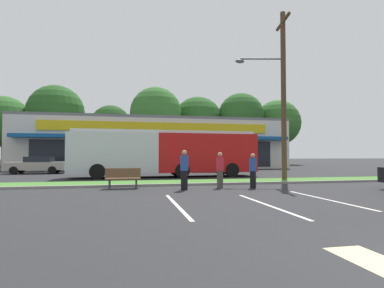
{
  "coord_description": "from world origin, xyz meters",
  "views": [
    {
      "loc": [
        -4.62,
        -2.67,
        1.56
      ],
      "look_at": [
        -0.29,
        18.1,
        2.32
      ],
      "focal_mm": 28.84,
      "sensor_mm": 36.0,
      "label": 1
    }
  ],
  "objects_px": {
    "car_0": "(159,163)",
    "pedestrian_mid": "(253,171)",
    "car_1": "(37,165)",
    "car_3": "(214,164)",
    "city_bus": "(165,152)",
    "utility_pole": "(281,90)",
    "pedestrian_near_bench": "(184,170)",
    "bus_stop_bench": "(123,178)",
    "pedestrian_by_pole": "(220,170)"
  },
  "relations": [
    {
      "from": "car_0",
      "to": "pedestrian_mid",
      "type": "xyz_separation_m",
      "value": [
        3.01,
        -14.44,
        0.0
      ]
    },
    {
      "from": "car_1",
      "to": "car_3",
      "type": "distance_m",
      "value": 15.25
    },
    {
      "from": "city_bus",
      "to": "car_3",
      "type": "relative_size",
      "value": 3.15
    },
    {
      "from": "utility_pole",
      "to": "pedestrian_near_bench",
      "type": "relative_size",
      "value": 5.71
    },
    {
      "from": "bus_stop_bench",
      "to": "pedestrian_by_pole",
      "type": "height_order",
      "value": "pedestrian_by_pole"
    },
    {
      "from": "car_1",
      "to": "pedestrian_by_pole",
      "type": "xyz_separation_m",
      "value": [
        11.74,
        -13.92,
        0.1
      ]
    },
    {
      "from": "city_bus",
      "to": "car_3",
      "type": "xyz_separation_m",
      "value": [
        5.18,
        5.73,
        -1.04
      ]
    },
    {
      "from": "car_0",
      "to": "pedestrian_by_pole",
      "type": "distance_m",
      "value": 14.12
    },
    {
      "from": "pedestrian_near_bench",
      "to": "pedestrian_by_pole",
      "type": "relative_size",
      "value": 1.05
    },
    {
      "from": "pedestrian_near_bench",
      "to": "pedestrian_by_pole",
      "type": "distance_m",
      "value": 1.9
    },
    {
      "from": "utility_pole",
      "to": "pedestrian_mid",
      "type": "height_order",
      "value": "utility_pole"
    },
    {
      "from": "utility_pole",
      "to": "bus_stop_bench",
      "type": "relative_size",
      "value": 6.34
    },
    {
      "from": "city_bus",
      "to": "pedestrian_near_bench",
      "type": "bearing_deg",
      "value": 87.58
    },
    {
      "from": "pedestrian_near_bench",
      "to": "pedestrian_mid",
      "type": "bearing_deg",
      "value": 21.69
    },
    {
      "from": "car_1",
      "to": "car_0",
      "type": "bearing_deg",
      "value": -179.31
    },
    {
      "from": "car_3",
      "to": "pedestrian_near_bench",
      "type": "relative_size",
      "value": 2.34
    },
    {
      "from": "city_bus",
      "to": "pedestrian_near_bench",
      "type": "height_order",
      "value": "city_bus"
    },
    {
      "from": "car_0",
      "to": "pedestrian_by_pole",
      "type": "relative_size",
      "value": 2.83
    },
    {
      "from": "utility_pole",
      "to": "car_0",
      "type": "bearing_deg",
      "value": 118.38
    },
    {
      "from": "utility_pole",
      "to": "car_0",
      "type": "distance_m",
      "value": 13.71
    },
    {
      "from": "city_bus",
      "to": "pedestrian_near_bench",
      "type": "xyz_separation_m",
      "value": [
        -0.14,
        -8.27,
        -0.87
      ]
    },
    {
      "from": "car_0",
      "to": "car_1",
      "type": "distance_m",
      "value": 10.23
    },
    {
      "from": "bus_stop_bench",
      "to": "pedestrian_near_bench",
      "type": "distance_m",
      "value": 2.96
    },
    {
      "from": "car_1",
      "to": "pedestrian_by_pole",
      "type": "height_order",
      "value": "pedestrian_by_pole"
    },
    {
      "from": "utility_pole",
      "to": "car_3",
      "type": "distance_m",
      "value": 11.8
    },
    {
      "from": "utility_pole",
      "to": "pedestrian_mid",
      "type": "relative_size",
      "value": 6.21
    },
    {
      "from": "bus_stop_bench",
      "to": "car_3",
      "type": "distance_m",
      "value": 15.1
    },
    {
      "from": "utility_pole",
      "to": "city_bus",
      "type": "relative_size",
      "value": 0.77
    },
    {
      "from": "utility_pole",
      "to": "pedestrian_by_pole",
      "type": "relative_size",
      "value": 6.01
    },
    {
      "from": "utility_pole",
      "to": "city_bus",
      "type": "bearing_deg",
      "value": 141.35
    },
    {
      "from": "utility_pole",
      "to": "pedestrian_near_bench",
      "type": "height_order",
      "value": "utility_pole"
    },
    {
      "from": "pedestrian_by_pole",
      "to": "utility_pole",
      "type": "bearing_deg",
      "value": 30.15
    },
    {
      "from": "pedestrian_near_bench",
      "to": "city_bus",
      "type": "bearing_deg",
      "value": 108.09
    },
    {
      "from": "car_0",
      "to": "pedestrian_near_bench",
      "type": "xyz_separation_m",
      "value": [
        -0.31,
        -14.59,
        0.07
      ]
    },
    {
      "from": "utility_pole",
      "to": "car_3",
      "type": "height_order",
      "value": "utility_pole"
    },
    {
      "from": "pedestrian_near_bench",
      "to": "pedestrian_by_pole",
      "type": "bearing_deg",
      "value": 35.82
    },
    {
      "from": "car_0",
      "to": "city_bus",
      "type": "bearing_deg",
      "value": 88.5
    },
    {
      "from": "car_3",
      "to": "pedestrian_near_bench",
      "type": "height_order",
      "value": "pedestrian_near_bench"
    },
    {
      "from": "utility_pole",
      "to": "pedestrian_by_pole",
      "type": "bearing_deg",
      "value": -149.93
    },
    {
      "from": "pedestrian_mid",
      "to": "pedestrian_near_bench",
      "type": "bearing_deg",
      "value": 26.72
    },
    {
      "from": "utility_pole",
      "to": "pedestrian_mid",
      "type": "bearing_deg",
      "value": -135.5
    },
    {
      "from": "car_1",
      "to": "pedestrian_mid",
      "type": "relative_size",
      "value": 2.85
    },
    {
      "from": "city_bus",
      "to": "bus_stop_bench",
      "type": "relative_size",
      "value": 8.18
    },
    {
      "from": "car_1",
      "to": "city_bus",
      "type": "bearing_deg",
      "value": 148.37
    },
    {
      "from": "city_bus",
      "to": "pedestrian_mid",
      "type": "height_order",
      "value": "city_bus"
    },
    {
      "from": "utility_pole",
      "to": "car_1",
      "type": "relative_size",
      "value": 2.18
    },
    {
      "from": "pedestrian_by_pole",
      "to": "city_bus",
      "type": "bearing_deg",
      "value": 102.35
    },
    {
      "from": "pedestrian_mid",
      "to": "car_3",
      "type": "bearing_deg",
      "value": -74.13
    },
    {
      "from": "car_1",
      "to": "pedestrian_mid",
      "type": "height_order",
      "value": "pedestrian_mid"
    },
    {
      "from": "city_bus",
      "to": "pedestrian_mid",
      "type": "relative_size",
      "value": 8.01
    }
  ]
}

